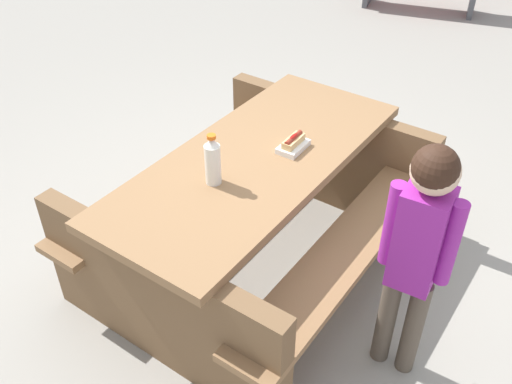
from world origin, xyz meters
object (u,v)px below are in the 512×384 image
object	(u,v)px
hotdog_tray	(293,144)
soda_bottle	(213,161)
child_in_coat	(419,239)
picnic_table	(256,204)

from	to	relation	value
hotdog_tray	soda_bottle	bearing A→B (deg)	147.41
hotdog_tray	child_in_coat	distance (m)	0.88
picnic_table	soda_bottle	size ratio (longest dim) A/B	7.99
hotdog_tray	child_in_coat	size ratio (longest dim) A/B	0.16
hotdog_tray	child_in_coat	xyz separation A→B (m)	(-0.53, -0.71, 0.02)
soda_bottle	child_in_coat	size ratio (longest dim) A/B	0.21
soda_bottle	child_in_coat	distance (m)	0.98
soda_bottle	hotdog_tray	xyz separation A→B (m)	(0.41, -0.26, -0.09)
picnic_table	hotdog_tray	world-z (taller)	hotdog_tray
soda_bottle	child_in_coat	xyz separation A→B (m)	(-0.12, -0.97, -0.07)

